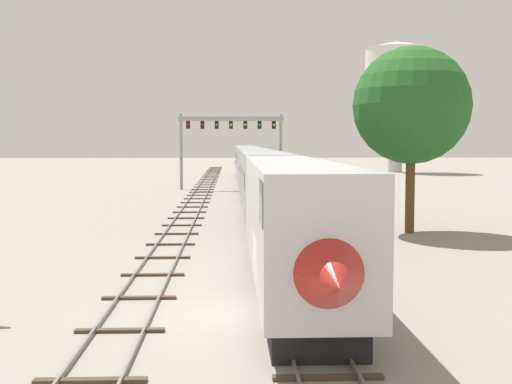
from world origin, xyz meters
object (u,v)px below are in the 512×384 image
object	(u,v)px
signal_gantry	(231,133)
passenger_train	(254,171)
water_tower	(396,68)
trackside_tree_left	(412,106)

from	to	relation	value
signal_gantry	passenger_train	bearing A→B (deg)	-77.71
signal_gantry	water_tower	world-z (taller)	water_tower
passenger_train	signal_gantry	xyz separation A→B (m)	(-2.25, 10.32, 3.84)
signal_gantry	trackside_tree_left	world-z (taller)	trackside_tree_left
water_tower	passenger_train	bearing A→B (deg)	-117.79
passenger_train	trackside_tree_left	xyz separation A→B (m)	(8.57, -26.20, 5.07)
water_tower	trackside_tree_left	size ratio (longest dim) A/B	2.07
trackside_tree_left	passenger_train	bearing A→B (deg)	108.12
water_tower	trackside_tree_left	xyz separation A→B (m)	(-18.66, -77.88, -10.98)
passenger_train	water_tower	bearing A→B (deg)	62.21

